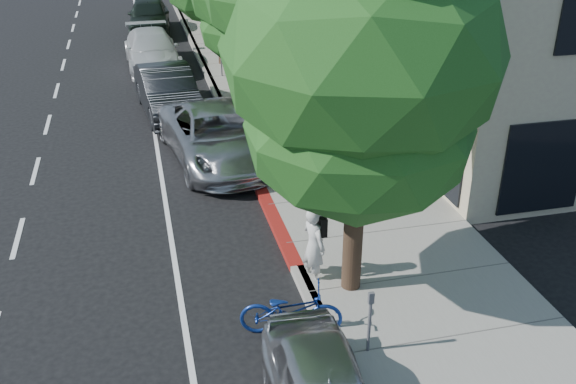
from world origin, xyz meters
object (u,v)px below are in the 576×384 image
object	(u,v)px
cyclist	(314,245)
pedestrian	(291,102)
dark_sedan	(168,92)
dark_suv_far	(149,16)
street_tree_0	(362,61)
bicycle	(291,310)
silver_suv	(216,136)
white_pickup	(152,50)

from	to	relation	value
cyclist	pedestrian	world-z (taller)	pedestrian
dark_sedan	pedestrian	world-z (taller)	pedestrian
cyclist	dark_suv_far	bearing A→B (deg)	-15.63
street_tree_0	cyclist	distance (m)	4.14
bicycle	silver_suv	xyz separation A→B (m)	(-0.22, 8.50, 0.29)
bicycle	street_tree_0	bearing A→B (deg)	-43.24
white_pickup	pedestrian	world-z (taller)	pedestrian
street_tree_0	cyclist	xyz separation A→B (m)	(-0.65, 0.57, -4.05)
dark_sedan	white_pickup	xyz separation A→B (m)	(-0.24, 6.42, -0.04)
bicycle	dark_sedan	size ratio (longest dim) A/B	0.38
cyclist	dark_sedan	size ratio (longest dim) A/B	0.34
cyclist	dark_sedan	distance (m)	11.72
bicycle	dark_suv_far	size ratio (longest dim) A/B	0.36
silver_suv	dark_sedan	world-z (taller)	dark_sedan
bicycle	white_pickup	bearing A→B (deg)	18.23
cyclist	pedestrian	distance (m)	8.97
street_tree_0	white_pickup	distance (m)	19.21
street_tree_0	dark_suv_far	bearing A→B (deg)	96.38
pedestrian	street_tree_0	bearing A→B (deg)	83.01
silver_suv	dark_sedan	distance (m)	4.72
dark_sedan	street_tree_0	bearing A→B (deg)	-82.43
cyclist	pedestrian	bearing A→B (deg)	-31.44
bicycle	white_pickup	xyz separation A→B (m)	(-1.57, 19.51, 0.29)
street_tree_0	white_pickup	world-z (taller)	street_tree_0
white_pickup	dark_suv_far	xyz separation A→B (m)	(0.22, 7.23, 0.11)
white_pickup	dark_suv_far	size ratio (longest dim) A/B	1.03
silver_suv	dark_suv_far	distance (m)	18.28
dark_sedan	pedestrian	xyz separation A→B (m)	(3.89, -2.70, 0.20)
street_tree_0	pedestrian	bearing A→B (deg)	83.77
street_tree_0	dark_sedan	bearing A→B (deg)	103.33
silver_suv	dark_suv_far	size ratio (longest dim) A/B	1.07
street_tree_0	bicycle	size ratio (longest dim) A/B	4.14
dark_suv_far	silver_suv	bearing A→B (deg)	-83.20
cyclist	dark_suv_far	world-z (taller)	dark_suv_far
cyclist	bicycle	distance (m)	1.84
street_tree_0	dark_sedan	world-z (taller)	street_tree_0
street_tree_0	bicycle	xyz separation A→B (m)	(-1.53, -1.00, -4.42)
cyclist	pedestrian	size ratio (longest dim) A/B	0.99
dark_suv_far	pedestrian	bearing A→B (deg)	-73.31
pedestrian	silver_suv	bearing A→B (deg)	33.40
pedestrian	cyclist	bearing A→B (deg)	78.48
silver_suv	pedestrian	distance (m)	3.36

